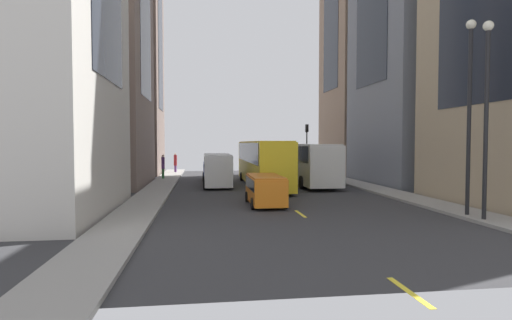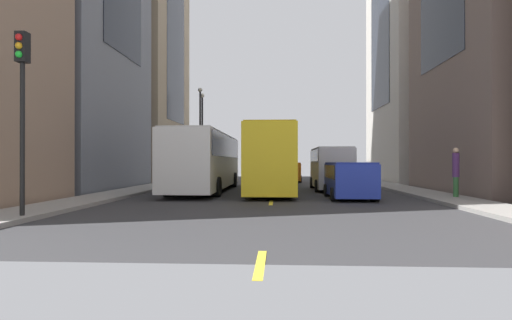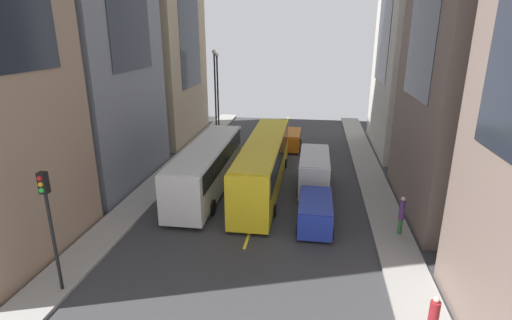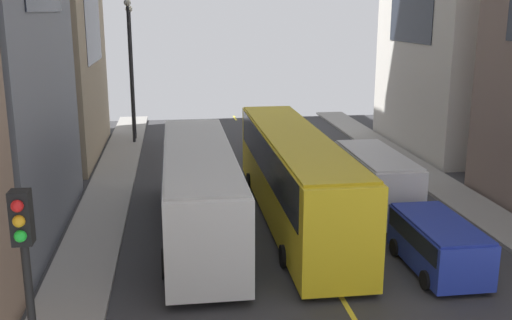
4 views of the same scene
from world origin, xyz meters
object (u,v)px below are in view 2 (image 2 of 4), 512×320
object	(u,v)px
city_bus_white	(206,157)
pedestrian_crossing_near	(456,170)
streetcar_yellow	(272,155)
delivery_van_white	(331,165)
car_blue_0	(350,177)
car_orange_1	(290,170)
traffic_light_near_corner	(22,87)

from	to	relation	value
city_bus_white	pedestrian_crossing_near	xyz separation A→B (m)	(12.27, -4.98, -0.64)
streetcar_yellow	pedestrian_crossing_near	xyz separation A→B (m)	(8.41, -6.01, -0.76)
city_bus_white	delivery_van_white	world-z (taller)	city_bus_white
delivery_van_white	car_blue_0	distance (m)	5.93
car_orange_1	traffic_light_near_corner	bearing A→B (deg)	-109.84
streetcar_yellow	car_orange_1	size ratio (longest dim) A/B	3.44
city_bus_white	streetcar_yellow	bearing A→B (deg)	15.01
car_blue_0	streetcar_yellow	bearing A→B (deg)	124.07
car_orange_1	traffic_light_near_corner	world-z (taller)	traffic_light_near_corner
streetcar_yellow	city_bus_white	bearing A→B (deg)	-164.99
delivery_van_white	city_bus_white	bearing A→B (deg)	-169.20
city_bus_white	car_blue_0	distance (m)	8.87
delivery_van_white	car_blue_0	bearing A→B (deg)	-88.80
pedestrian_crossing_near	traffic_light_near_corner	distance (m)	17.44
streetcar_yellow	pedestrian_crossing_near	bearing A→B (deg)	-35.58
car_blue_0	delivery_van_white	bearing A→B (deg)	91.20
car_orange_1	pedestrian_crossing_near	bearing A→B (deg)	-66.74
streetcar_yellow	delivery_van_white	distance (m)	3.68
streetcar_yellow	delivery_van_white	size ratio (longest dim) A/B	2.55
car_blue_0	traffic_light_near_corner	size ratio (longest dim) A/B	0.78
city_bus_white	delivery_van_white	distance (m)	7.62
delivery_van_white	pedestrian_crossing_near	distance (m)	8.00
streetcar_yellow	car_orange_1	bearing A→B (deg)	82.57
delivery_van_white	car_orange_1	bearing A→B (deg)	102.69
car_blue_0	pedestrian_crossing_near	size ratio (longest dim) A/B	1.91
delivery_van_white	pedestrian_crossing_near	xyz separation A→B (m)	(4.80, -6.40, -0.15)
delivery_van_white	car_blue_0	size ratio (longest dim) A/B	1.36
streetcar_yellow	traffic_light_near_corner	world-z (taller)	traffic_light_near_corner
pedestrian_crossing_near	traffic_light_near_corner	bearing A→B (deg)	20.97
car_orange_1	car_blue_0	bearing A→B (deg)	-81.50
car_blue_0	traffic_light_near_corner	xyz separation A→B (m)	(-10.94, -7.82, 2.95)
streetcar_yellow	car_blue_0	xyz separation A→B (m)	(3.73, -5.51, -1.12)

